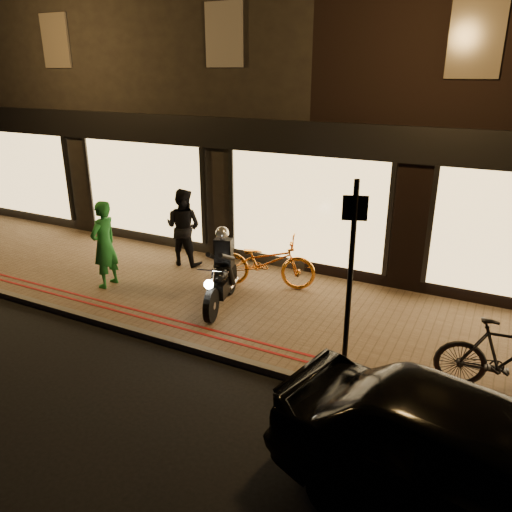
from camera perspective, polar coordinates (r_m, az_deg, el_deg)
The scene contains 12 objects.
ground at distance 8.46m, azimuth -4.90°, elevation -11.68°, with size 90.00×90.00×0.00m, color black.
sidewalk at distance 9.96m, azimuth 1.19°, elevation -5.97°, with size 50.00×4.00×0.12m, color brown.
kerb_stone at distance 8.47m, azimuth -4.73°, elevation -11.18°, with size 50.00×0.14×0.12m, color #59544C.
red_kerb_lines at distance 8.80m, azimuth -3.01°, elevation -9.33°, with size 50.00×0.26×0.01m.
building_row at distance 15.51m, azimuth 13.41°, elevation 19.04°, with size 48.00×10.11×8.50m.
motorcycle at distance 9.71m, azimuth -3.96°, elevation -2.35°, with size 0.72×1.91×1.59m.
sign_post at distance 7.28m, azimuth 10.76°, elevation -1.64°, with size 0.34×0.14×3.00m.
bicycle_gold at distance 10.56m, azimuth 1.03°, elevation -0.68°, with size 0.75×2.15×1.13m, color orange.
bicycle_dark at distance 7.97m, azimuth 26.67°, elevation -10.42°, with size 0.54×1.90×1.14m, color black.
person_green at distance 10.96m, azimuth -16.96°, elevation 1.27°, with size 0.68×0.45×1.87m, color #20792D.
person_dark at distance 11.85m, azimuth -8.30°, elevation 3.30°, with size 0.89×0.70×1.84m, color black.
parked_car at distance 5.84m, azimuth 24.49°, elevation -21.46°, with size 1.80×4.47×1.52m, color black.
Camera 1 is at (3.89, -6.03, 4.49)m, focal length 35.00 mm.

